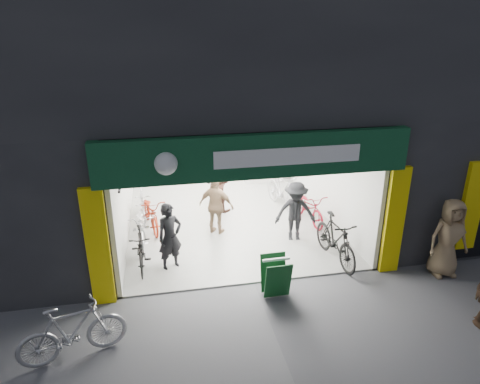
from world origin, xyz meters
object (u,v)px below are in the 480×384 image
object	(u,v)px
bike_right_front	(336,239)
bike_left_front	(142,227)
sandwich_board	(276,276)
parked_bike	(72,331)
pedestrian_near	(448,238)

from	to	relation	value
bike_right_front	bike_left_front	bearing A→B (deg)	153.33
bike_left_front	sandwich_board	bearing A→B (deg)	-49.20
sandwich_board	bike_left_front	bearing A→B (deg)	133.21
bike_left_front	parked_bike	xyz separation A→B (m)	(-1.10, -4.04, 0.06)
bike_left_front	sandwich_board	size ratio (longest dim) A/B	2.15
bike_left_front	parked_bike	bearing A→B (deg)	-108.64
parked_bike	sandwich_board	size ratio (longest dim) A/B	2.11
pedestrian_near	sandwich_board	size ratio (longest dim) A/B	2.16
parked_bike	pedestrian_near	bearing A→B (deg)	-96.47
bike_left_front	pedestrian_near	world-z (taller)	pedestrian_near
bike_right_front	sandwich_board	bearing A→B (deg)	-154.02
bike_right_front	sandwich_board	xyz separation A→B (m)	(-1.82, -1.10, -0.11)
bike_left_front	parked_bike	size ratio (longest dim) A/B	1.02
bike_left_front	bike_right_front	bearing A→B (deg)	-24.81
bike_right_front	sandwich_board	size ratio (longest dim) A/B	2.26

